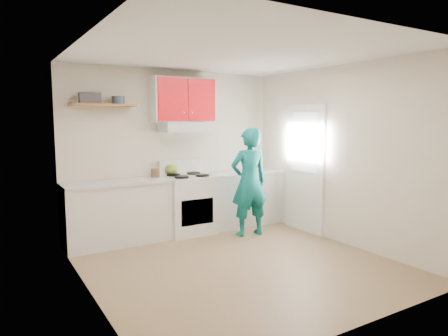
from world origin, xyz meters
TOP-DOWN VIEW (x-y plane):
  - floor at (0.00, 0.00)m, footprint 3.80×3.80m
  - ceiling at (0.00, 0.00)m, footprint 3.60×3.80m
  - back_wall at (0.00, 1.90)m, footprint 3.60×0.04m
  - front_wall at (0.00, -1.90)m, footprint 3.60×0.04m
  - left_wall at (-1.80, 0.00)m, footprint 0.04×3.80m
  - right_wall at (1.80, 0.00)m, footprint 0.04×3.80m
  - door at (1.78, 0.70)m, footprint 0.05×0.85m
  - door_glass at (1.75, 0.70)m, footprint 0.01×0.55m
  - counter_left at (-1.04, 1.60)m, footprint 1.52×0.60m
  - counter_right at (1.14, 1.60)m, footprint 1.32×0.60m
  - stove at (0.10, 1.57)m, footprint 0.76×0.65m
  - range_hood at (0.10, 1.68)m, footprint 0.76×0.44m
  - upper_cabinets at (0.10, 1.73)m, footprint 1.02×0.33m
  - shelf at (-1.15, 1.75)m, footprint 0.90×0.30m
  - books at (-1.34, 1.72)m, footprint 0.30×0.23m
  - tin at (-0.93, 1.75)m, footprint 0.22×0.22m
  - kettle at (-0.09, 1.79)m, footprint 0.28×0.28m
  - crock at (-0.40, 1.69)m, footprint 0.14×0.14m
  - cutting_board at (0.87, 1.62)m, footprint 0.37×0.30m
  - silicone_mat at (1.55, 1.66)m, footprint 0.36×0.32m
  - person at (0.85, 0.96)m, footprint 0.66×0.48m

SIDE VIEW (x-z plane):
  - floor at x=0.00m, z-range 0.00..0.00m
  - counter_left at x=-1.04m, z-range 0.00..0.90m
  - counter_right at x=1.14m, z-range 0.00..0.90m
  - stove at x=0.10m, z-range 0.00..0.92m
  - person at x=0.85m, z-range 0.00..1.69m
  - silicone_mat at x=1.55m, z-range 0.90..0.91m
  - cutting_board at x=0.87m, z-range 0.90..0.92m
  - crock at x=-0.40m, z-range 0.90..1.06m
  - kettle at x=-0.09m, z-range 0.92..1.10m
  - door at x=1.78m, z-range 0.00..2.05m
  - back_wall at x=0.00m, z-range 0.00..2.60m
  - front_wall at x=0.00m, z-range 0.00..2.60m
  - left_wall at x=-1.80m, z-range 0.00..2.60m
  - right_wall at x=1.80m, z-range 0.00..2.60m
  - door_glass at x=1.75m, z-range 0.98..1.92m
  - range_hood at x=0.10m, z-range 1.62..1.77m
  - shelf at x=-1.15m, z-range 2.00..2.04m
  - tin at x=-0.93m, z-range 2.04..2.15m
  - books at x=-1.34m, z-range 2.04..2.19m
  - upper_cabinets at x=0.10m, z-range 1.77..2.47m
  - ceiling at x=0.00m, z-range 2.58..2.62m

